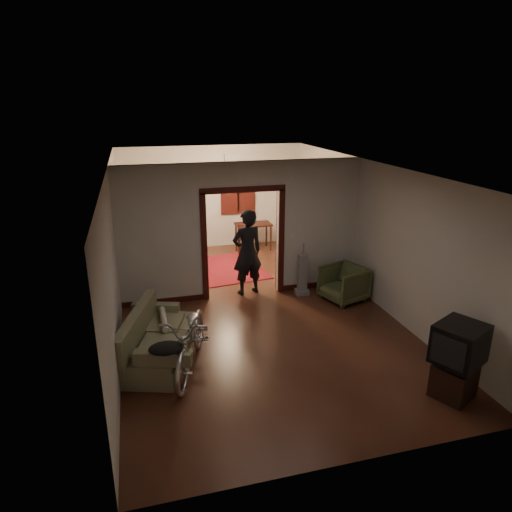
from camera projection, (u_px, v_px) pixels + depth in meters
name	position (u px, v px, depth m)	size (l,w,h in m)	color
floor	(252.00, 308.00, 9.07)	(5.00, 8.50, 0.01)	#371A11
ceiling	(252.00, 166.00, 8.16)	(5.00, 8.50, 0.01)	white
wall_back	(213.00, 197.00, 12.50)	(5.00, 0.02, 2.80)	beige
wall_left	(114.00, 252.00, 8.00)	(0.02, 8.50, 2.80)	beige
wall_right	(371.00, 232.00, 9.23)	(0.02, 8.50, 2.80)	beige
partition_wall	(243.00, 231.00, 9.30)	(5.00, 0.14, 2.80)	beige
door_casing	(243.00, 245.00, 9.40)	(1.74, 0.20, 2.32)	#370F0C
far_window	(238.00, 191.00, 12.58)	(0.98, 0.06, 1.28)	black
chandelier	(225.00, 172.00, 10.59)	(0.24, 0.24, 0.24)	#FFE0A5
light_switch	(292.00, 235.00, 9.54)	(0.08, 0.01, 0.12)	silver
sofa	(159.00, 334.00, 7.19)	(0.82, 1.83, 0.84)	#656543
rolled_paper	(164.00, 319.00, 7.45)	(0.10, 0.10, 0.79)	beige
jacket	(166.00, 348.00, 6.29)	(0.48, 0.36, 0.14)	black
bicycle	(191.00, 339.00, 6.89)	(0.67, 1.93, 1.02)	silver
armchair	(343.00, 284.00, 9.34)	(0.78, 0.80, 0.73)	#434D2B
tv_stand	(454.00, 381.00, 6.32)	(0.52, 0.48, 0.48)	black
crt_tv	(460.00, 344.00, 6.13)	(0.63, 0.57, 0.55)	black
vacuum	(302.00, 275.00, 9.58)	(0.28, 0.22, 0.90)	gray
person	(247.00, 252.00, 9.51)	(0.67, 0.44, 1.84)	black
oriental_rug	(227.00, 268.00, 11.21)	(1.58, 2.08, 0.02)	maroon
locker	(172.00, 224.00, 12.16)	(0.79, 0.44, 1.59)	black
globe	(170.00, 181.00, 11.79)	(0.29, 0.29, 0.29)	#1E5972
desk	(253.00, 237.00, 12.56)	(0.97, 0.55, 0.72)	black
desk_chair	(243.00, 238.00, 12.27)	(0.37, 0.37, 0.84)	black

